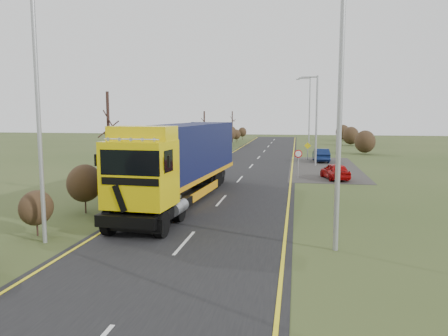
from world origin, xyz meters
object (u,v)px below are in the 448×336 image
car_blue_sedan (321,155)px  speed_sign (298,159)px  streetlight_near (336,89)px  lorry (181,157)px  car_red_hatchback (335,171)px

car_blue_sedan → speed_sign: speed_sign is taller
car_blue_sedan → streetlight_near: bearing=84.3°
lorry → streetlight_near: streetlight_near is taller
lorry → car_blue_sedan: bearing=72.1°
lorry → car_red_hatchback: lorry is taller
car_blue_sedan → speed_sign: bearing=75.5°
lorry → car_red_hatchback: size_ratio=4.43×
lorry → speed_sign: (6.35, 9.66, -0.97)m
streetlight_near → speed_sign: size_ratio=4.76×
lorry → car_red_hatchback: bearing=50.8°
lorry → speed_sign: 11.60m
streetlight_near → car_blue_sedan: bearing=87.8°
car_red_hatchback → streetlight_near: 17.90m
lorry → streetlight_near: bearing=-40.9°
speed_sign → lorry: bearing=-123.3°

